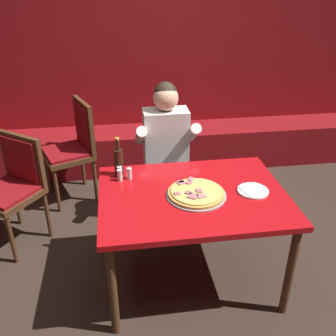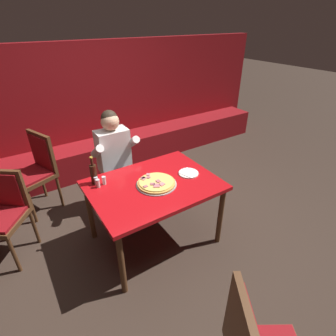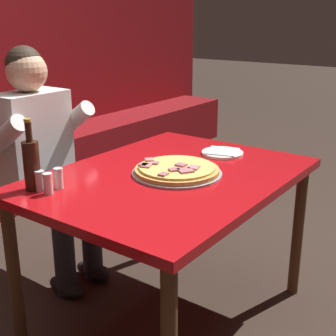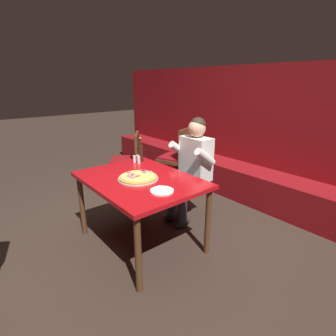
{
  "view_description": "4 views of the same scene",
  "coord_description": "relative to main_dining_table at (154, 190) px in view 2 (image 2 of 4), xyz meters",
  "views": [
    {
      "loc": [
        -0.47,
        -2.09,
        2.07
      ],
      "look_at": [
        -0.14,
        0.17,
        0.86
      ],
      "focal_mm": 40.0,
      "sensor_mm": 36.0,
      "label": 1
    },
    {
      "loc": [
        -1.06,
        -1.9,
        2.19
      ],
      "look_at": [
        0.18,
        0.01,
        0.86
      ],
      "focal_mm": 28.0,
      "sensor_mm": 36.0,
      "label": 2
    },
    {
      "loc": [
        -1.59,
        -1.15,
        1.42
      ],
      "look_at": [
        -0.0,
        0.01,
        0.77
      ],
      "focal_mm": 50.0,
      "sensor_mm": 36.0,
      "label": 3
    },
    {
      "loc": [
        2.08,
        -1.34,
        1.67
      ],
      "look_at": [
        0.14,
        0.25,
        0.84
      ],
      "focal_mm": 28.0,
      "sensor_mm": 36.0,
      "label": 4
    }
  ],
  "objects": [
    {
      "name": "diner_seated_blue_shirt",
      "position": [
        -0.06,
        0.77,
        0.04
      ],
      "size": [
        0.53,
        0.53,
        1.27
      ],
      "color": "black",
      "rests_on": "ground_plane"
    },
    {
      "name": "main_dining_table",
      "position": [
        0.0,
        0.0,
        0.0
      ],
      "size": [
        1.25,
        0.94,
        0.75
      ],
      "color": "#4C2D19",
      "rests_on": "ground_plane"
    },
    {
      "name": "shaker_red_pepper_flakes",
      "position": [
        -0.48,
        0.29,
        0.12
      ],
      "size": [
        0.04,
        0.04,
        0.09
      ],
      "color": "silver",
      "rests_on": "main_dining_table"
    },
    {
      "name": "ground_plane",
      "position": [
        0.0,
        0.0,
        -0.67
      ],
      "size": [
        24.0,
        24.0,
        0.0
      ],
      "primitive_type": "plane",
      "color": "#33261E"
    },
    {
      "name": "shaker_parmesan",
      "position": [
        -0.41,
        0.26,
        0.12
      ],
      "size": [
        0.04,
        0.04,
        0.09
      ],
      "color": "silver",
      "rests_on": "main_dining_table"
    },
    {
      "name": "dining_chair_far_left",
      "position": [
        -1.33,
        0.69,
        -0.12
      ],
      "size": [
        0.62,
        0.62,
        0.92
      ],
      "color": "#4C2D19",
      "rests_on": "ground_plane"
    },
    {
      "name": "booth_bench",
      "position": [
        0.0,
        1.86,
        -0.44
      ],
      "size": [
        6.46,
        0.48,
        0.46
      ],
      "primitive_type": "cube",
      "color": "maroon",
      "rests_on": "ground_plane"
    },
    {
      "name": "dining_chair_far_right",
      "position": [
        -0.9,
        1.32,
        -0.09
      ],
      "size": [
        0.57,
        0.57,
        0.99
      ],
      "color": "#4C2D19",
      "rests_on": "ground_plane"
    },
    {
      "name": "pizza",
      "position": [
        0.01,
        -0.03,
        0.1
      ],
      "size": [
        0.4,
        0.4,
        0.05
      ],
      "color": "#9E9EA3",
      "rests_on": "main_dining_table"
    },
    {
      "name": "booth_wall_panel",
      "position": [
        0.0,
        2.18,
        0.28
      ],
      "size": [
        6.8,
        0.16,
        1.9
      ],
      "primitive_type": "cube",
      "color": "maroon",
      "rests_on": "ground_plane"
    },
    {
      "name": "shaker_oregano",
      "position": [
        -0.48,
        0.24,
        0.12
      ],
      "size": [
        0.04,
        0.04,
        0.09
      ],
      "color": "silver",
      "rests_on": "main_dining_table"
    },
    {
      "name": "beer_bottle",
      "position": [
        -0.48,
        0.33,
        0.19
      ],
      "size": [
        0.07,
        0.07,
        0.29
      ],
      "color": "black",
      "rests_on": "main_dining_table"
    },
    {
      "name": "plate_white_paper",
      "position": [
        0.41,
        -0.04,
        0.09
      ],
      "size": [
        0.21,
        0.21,
        0.02
      ],
      "color": "white",
      "rests_on": "main_dining_table"
    }
  ]
}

